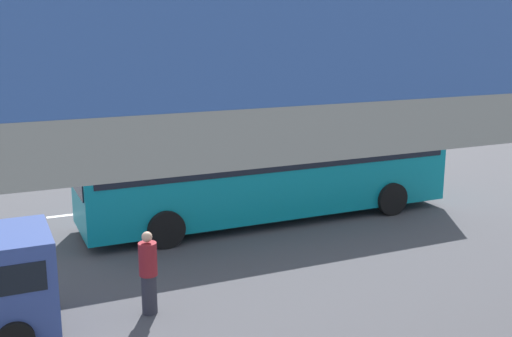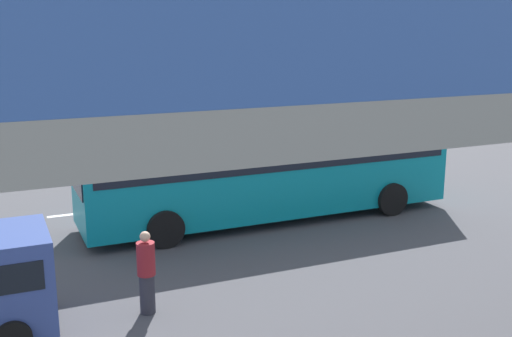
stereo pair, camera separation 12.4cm
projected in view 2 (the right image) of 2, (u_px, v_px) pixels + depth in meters
ground at (287, 215)px, 19.77m from camera, size 80.00×80.00×0.00m
city_bus at (269, 159)px, 19.06m from camera, size 11.54×2.85×3.15m
pedestrian at (146, 273)px, 12.88m from camera, size 0.38×0.38×1.79m
traffic_sign at (292, 132)px, 23.77m from camera, size 0.08×0.60×2.80m
lane_dash_leftmost at (391, 177)px, 24.62m from camera, size 2.00×0.20×0.01m
lane_dash_left at (301, 188)px, 23.06m from camera, size 2.00×0.20×0.01m
lane_dash_centre at (199, 200)px, 21.49m from camera, size 2.00×0.20×0.01m
lane_dash_right at (80, 213)px, 19.92m from camera, size 2.00×0.20×0.01m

